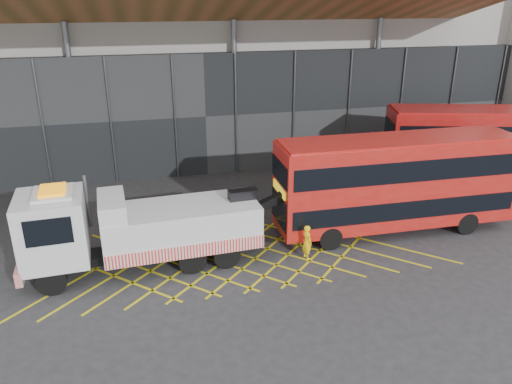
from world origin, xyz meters
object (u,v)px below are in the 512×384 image
object	(u,v)px
recovery_truck	(135,228)
bus_second	(489,145)
worker	(307,242)
bus_towed	(396,180)

from	to	relation	value
recovery_truck	bus_second	distance (m)	22.13
bus_second	worker	bearing A→B (deg)	-140.69
recovery_truck	worker	size ratio (longest dim) A/B	7.30
bus_second	worker	size ratio (longest dim) A/B	7.60
recovery_truck	worker	bearing A→B (deg)	-11.02
recovery_truck	bus_towed	bearing A→B (deg)	0.03
bus_towed	bus_second	world-z (taller)	bus_second
bus_towed	bus_second	bearing A→B (deg)	27.04
bus_towed	bus_second	size ratio (longest dim) A/B	0.96
recovery_truck	bus_second	bearing A→B (deg)	9.81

